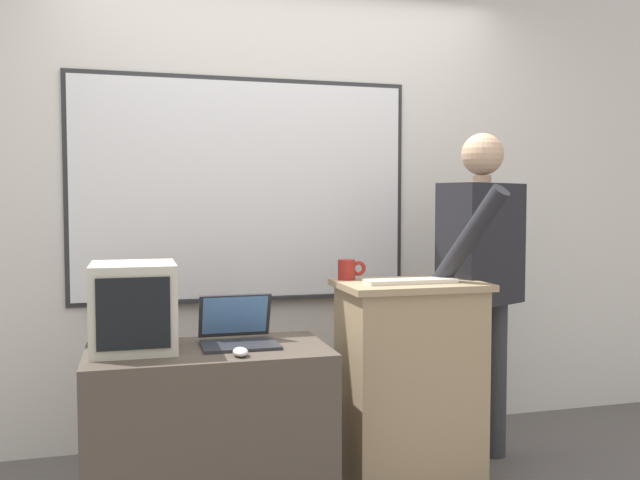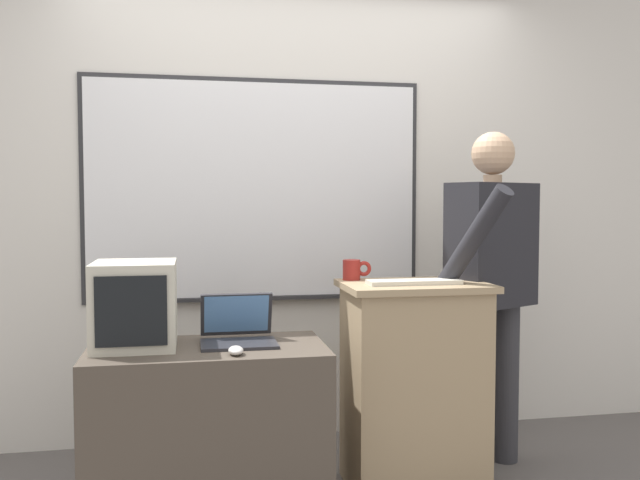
% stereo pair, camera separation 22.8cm
% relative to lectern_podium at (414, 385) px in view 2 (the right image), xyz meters
% --- Properties ---
extents(back_wall, '(6.40, 0.17, 3.00)m').
position_rel_lectern_podium_xyz_m(back_wall, '(-0.43, 0.85, 1.01)').
color(back_wall, silver).
rests_on(back_wall, ground_plane).
extents(lectern_podium, '(0.66, 0.46, 0.96)m').
position_rel_lectern_podium_xyz_m(lectern_podium, '(0.00, 0.00, 0.00)').
color(lectern_podium, tan).
rests_on(lectern_podium, ground_plane).
extents(side_desk, '(0.99, 0.53, 0.72)m').
position_rel_lectern_podium_xyz_m(side_desk, '(-0.94, -0.12, -0.12)').
color(side_desk, '#4C4238').
rests_on(side_desk, ground_plane).
extents(person_presenter, '(0.63, 0.70, 1.67)m').
position_rel_lectern_podium_xyz_m(person_presenter, '(0.45, 0.15, 0.49)').
color(person_presenter, '#333338').
rests_on(person_presenter, ground_plane).
extents(laptop, '(0.32, 0.30, 0.21)m').
position_rel_lectern_podium_xyz_m(laptop, '(-0.81, -0.05, 0.30)').
color(laptop, '#28282D').
rests_on(laptop, side_desk).
extents(wireless_keyboard, '(0.42, 0.12, 0.02)m').
position_rel_lectern_podium_xyz_m(wireless_keyboard, '(-0.02, -0.06, 0.49)').
color(wireless_keyboard, beige).
rests_on(wireless_keyboard, lectern_podium).
extents(computer_mouse_by_laptop, '(0.06, 0.10, 0.03)m').
position_rel_lectern_podium_xyz_m(computer_mouse_by_laptop, '(-0.84, -0.29, 0.26)').
color(computer_mouse_by_laptop, silver).
rests_on(computer_mouse_by_laptop, side_desk).
extents(crt_monitor, '(0.34, 0.38, 0.36)m').
position_rel_lectern_podium_xyz_m(crt_monitor, '(-1.24, -0.06, 0.42)').
color(crt_monitor, beige).
rests_on(crt_monitor, side_desk).
extents(coffee_mug, '(0.14, 0.08, 0.10)m').
position_rel_lectern_podium_xyz_m(coffee_mug, '(-0.25, 0.16, 0.52)').
color(coffee_mug, maroon).
rests_on(coffee_mug, lectern_podium).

